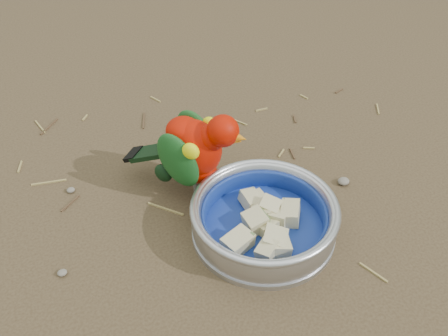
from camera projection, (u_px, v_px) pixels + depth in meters
name	position (u px, v px, depth m)	size (l,w,h in m)	color
ground	(249.00, 221.00, 0.84)	(60.00, 60.00, 0.00)	#473824
food_bowl	(263.00, 229.00, 0.81)	(0.23, 0.23, 0.02)	#B2B2BA
bowl_wall	(264.00, 216.00, 0.79)	(0.23, 0.23, 0.04)	#B2B2BA
fruit_wedges	(264.00, 219.00, 0.80)	(0.14, 0.14, 0.03)	#C4B98A
lory_parrot	(195.00, 155.00, 0.84)	(0.10, 0.20, 0.16)	#A90F00
ground_debris	(233.00, 206.00, 0.86)	(0.90, 0.80, 0.01)	olive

